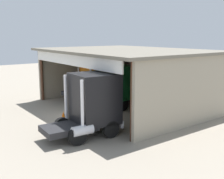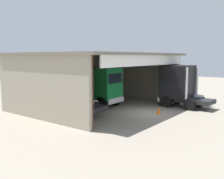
{
  "view_description": "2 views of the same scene",
  "coord_description": "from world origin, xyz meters",
  "px_view_note": "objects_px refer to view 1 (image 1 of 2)",
  "views": [
    {
      "loc": [
        18.01,
        -9.77,
        5.99
      ],
      "look_at": [
        0.0,
        3.46,
        1.62
      ],
      "focal_mm": 44.95,
      "sensor_mm": 36.0,
      "label": 1
    },
    {
      "loc": [
        -17.82,
        -10.1,
        4.53
      ],
      "look_at": [
        0.0,
        3.46,
        1.62
      ],
      "focal_mm": 40.82,
      "sensor_mm": 36.0,
      "label": 2
    }
  ],
  "objects_px": {
    "oil_drum": "(178,99)",
    "traffic_cone": "(63,115)",
    "truck_orange_left_bay": "(95,80)",
    "truck_green_right_bay": "(121,85)",
    "truck_black_center_bay": "(92,103)",
    "tool_cart": "(190,101)"
  },
  "relations": [
    {
      "from": "truck_black_center_bay",
      "to": "traffic_cone",
      "type": "distance_m",
      "value": 4.31
    },
    {
      "from": "truck_green_right_bay",
      "to": "truck_black_center_bay",
      "type": "height_order",
      "value": "truck_black_center_bay"
    },
    {
      "from": "truck_orange_left_bay",
      "to": "traffic_cone",
      "type": "height_order",
      "value": "truck_orange_left_bay"
    },
    {
      "from": "oil_drum",
      "to": "traffic_cone",
      "type": "height_order",
      "value": "oil_drum"
    },
    {
      "from": "truck_orange_left_bay",
      "to": "truck_green_right_bay",
      "type": "bearing_deg",
      "value": -0.33
    },
    {
      "from": "truck_green_right_bay",
      "to": "truck_black_center_bay",
      "type": "relative_size",
      "value": 1.12
    },
    {
      "from": "oil_drum",
      "to": "traffic_cone",
      "type": "bearing_deg",
      "value": -100.16
    },
    {
      "from": "oil_drum",
      "to": "tool_cart",
      "type": "relative_size",
      "value": 0.88
    },
    {
      "from": "truck_black_center_bay",
      "to": "oil_drum",
      "type": "distance_m",
      "value": 10.67
    },
    {
      "from": "truck_orange_left_bay",
      "to": "truck_green_right_bay",
      "type": "distance_m",
      "value": 3.97
    },
    {
      "from": "oil_drum",
      "to": "tool_cart",
      "type": "height_order",
      "value": "tool_cart"
    },
    {
      "from": "truck_orange_left_bay",
      "to": "oil_drum",
      "type": "distance_m",
      "value": 7.89
    },
    {
      "from": "traffic_cone",
      "to": "truck_green_right_bay",
      "type": "bearing_deg",
      "value": 93.45
    },
    {
      "from": "truck_green_right_bay",
      "to": "oil_drum",
      "type": "distance_m",
      "value": 5.37
    },
    {
      "from": "traffic_cone",
      "to": "truck_black_center_bay",
      "type": "bearing_deg",
      "value": -0.84
    },
    {
      "from": "truck_orange_left_bay",
      "to": "truck_black_center_bay",
      "type": "distance_m",
      "value": 9.99
    },
    {
      "from": "oil_drum",
      "to": "traffic_cone",
      "type": "relative_size",
      "value": 1.57
    },
    {
      "from": "truck_green_right_bay",
      "to": "truck_black_center_bay",
      "type": "xyz_separation_m",
      "value": [
        4.3,
        -5.65,
        0.13
      ]
    },
    {
      "from": "tool_cart",
      "to": "traffic_cone",
      "type": "distance_m",
      "value": 10.63
    },
    {
      "from": "truck_green_right_bay",
      "to": "oil_drum",
      "type": "bearing_deg",
      "value": -117.08
    },
    {
      "from": "truck_green_right_bay",
      "to": "oil_drum",
      "type": "height_order",
      "value": "truck_green_right_bay"
    },
    {
      "from": "truck_black_center_bay",
      "to": "oil_drum",
      "type": "bearing_deg",
      "value": 105.0
    }
  ]
}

